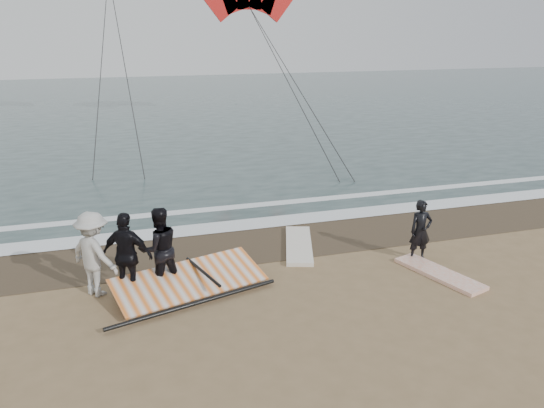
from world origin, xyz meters
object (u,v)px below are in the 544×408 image
(board_white, at_px, (439,273))
(board_cream, at_px, (299,245))
(sail_rig, at_px, (186,281))
(man_main, at_px, (421,231))

(board_white, relative_size, board_cream, 0.90)
(board_white, relative_size, sail_rig, 0.61)
(board_white, xyz_separation_m, sail_rig, (-5.92, 1.04, 0.15))
(man_main, height_order, sail_rig, man_main)
(board_white, height_order, board_cream, board_cream)
(man_main, relative_size, board_white, 0.69)
(board_white, bearing_deg, man_main, 72.91)
(man_main, bearing_deg, board_cream, 151.94)
(board_cream, distance_m, sail_rig, 3.63)
(man_main, height_order, board_white, man_main)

